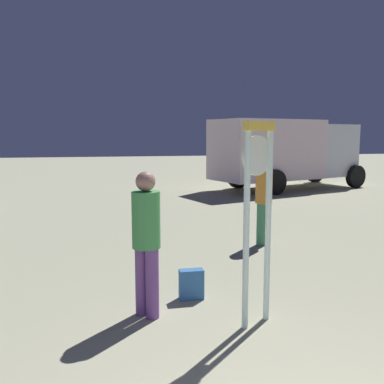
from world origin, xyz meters
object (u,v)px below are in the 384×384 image
box_truck_near (285,150)px  standing_clock (258,202)px  person_distant (264,197)px  backpack (191,284)px  person_near_clock (146,237)px

box_truck_near → standing_clock: bearing=-115.1°
person_distant → box_truck_near: box_truck_near is taller
backpack → person_near_clock: bearing=-145.6°
backpack → box_truck_near: size_ratio=0.06×
person_near_clock → box_truck_near: 12.68m
backpack → person_distant: person_distant is taller
person_near_clock → standing_clock: bearing=-20.3°
backpack → person_distant: (1.95, 2.47, 0.76)m
person_near_clock → person_distant: bearing=48.5°
standing_clock → backpack: (-0.57, 0.87, -1.22)m
person_near_clock → person_distant: (2.57, 2.90, -0.02)m
person_near_clock → backpack: person_near_clock is taller
person_near_clock → box_truck_near: box_truck_near is taller
person_distant → box_truck_near: bearing=63.7°
person_near_clock → box_truck_near: size_ratio=0.26×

